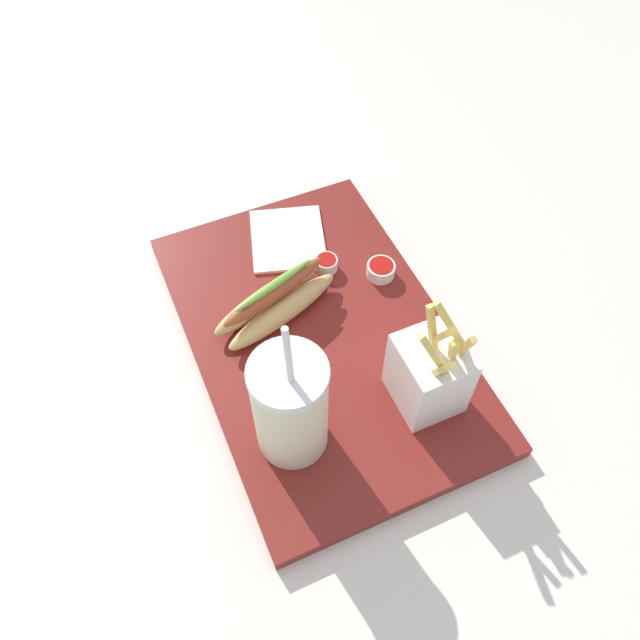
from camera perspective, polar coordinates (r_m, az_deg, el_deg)
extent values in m
cube|color=silver|center=(0.85, 0.00, -2.33)|extent=(2.40, 2.40, 0.02)
cube|color=maroon|center=(0.83, 0.00, -1.58)|extent=(0.49, 0.32, 0.02)
cylinder|color=beige|center=(0.69, -2.65, -7.98)|extent=(0.08, 0.08, 0.14)
cylinder|color=white|center=(0.62, -2.92, -4.81)|extent=(0.08, 0.08, 0.01)
cylinder|color=white|center=(0.59, -2.86, -3.33)|extent=(0.02, 0.01, 0.08)
cube|color=white|center=(0.75, 9.70, -4.82)|extent=(0.08, 0.07, 0.10)
cube|color=#E5C660|center=(0.67, 10.36, -3.41)|extent=(0.03, 0.04, 0.08)
cube|color=#E5C660|center=(0.69, 11.78, -0.80)|extent=(0.04, 0.04, 0.08)
cube|color=#E5C660|center=(0.69, 10.41, -1.69)|extent=(0.04, 0.02, 0.07)
cube|color=#E5C660|center=(0.69, 11.79, -2.86)|extent=(0.01, 0.02, 0.06)
cube|color=#E5C660|center=(0.68, 10.69, -4.49)|extent=(0.03, 0.02, 0.06)
cube|color=#E5C660|center=(0.70, 12.75, -2.51)|extent=(0.03, 0.01, 0.06)
cube|color=#E5C660|center=(0.70, 10.09, -1.62)|extent=(0.04, 0.01, 0.09)
ellipsoid|color=tan|center=(0.83, -3.34, 0.81)|extent=(0.08, 0.18, 0.03)
ellipsoid|color=tan|center=(0.84, -4.66, 2.03)|extent=(0.08, 0.18, 0.03)
ellipsoid|color=#994728|center=(0.81, -4.12, 2.59)|extent=(0.07, 0.16, 0.02)
ellipsoid|color=#6B9E33|center=(0.80, -4.17, 3.16)|extent=(0.05, 0.12, 0.01)
cylinder|color=white|center=(0.88, 5.46, 4.48)|extent=(0.04, 0.04, 0.02)
cylinder|color=#B2140F|center=(0.87, 5.50, 4.81)|extent=(0.03, 0.03, 0.01)
cylinder|color=white|center=(0.88, 0.58, 5.06)|extent=(0.03, 0.03, 0.02)
cylinder|color=#B2140F|center=(0.88, 0.58, 5.36)|extent=(0.03, 0.03, 0.01)
cube|color=white|center=(0.92, -2.91, 7.29)|extent=(0.14, 0.13, 0.00)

